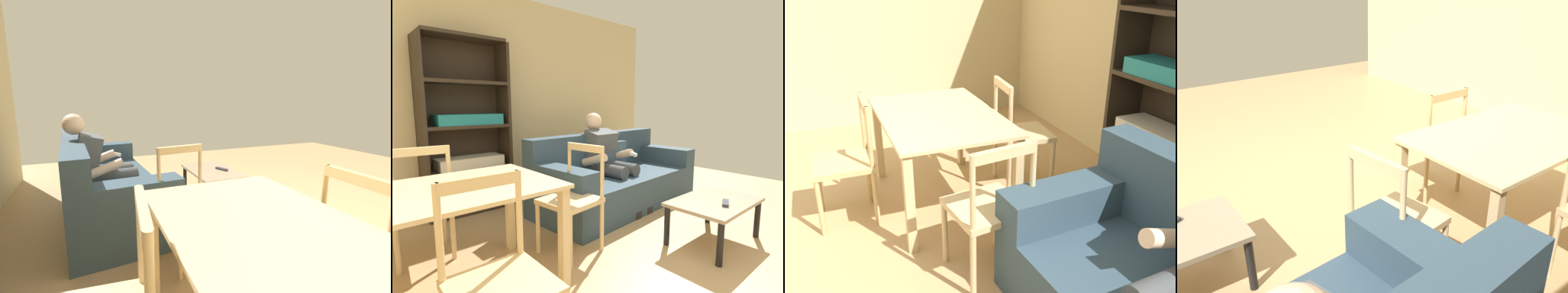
% 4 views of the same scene
% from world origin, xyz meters
% --- Properties ---
extents(wall_back, '(6.05, 0.12, 2.62)m').
position_xyz_m(wall_back, '(0.00, 3.12, 1.31)').
color(wall_back, '#D1BC8C').
rests_on(wall_back, ground_plane).
extents(couch, '(2.25, 1.07, 0.88)m').
position_xyz_m(couch, '(1.28, 1.91, 0.32)').
color(couch, '#2D4251').
rests_on(couch, ground_plane).
extents(person_lounging, '(0.61, 0.91, 1.14)m').
position_xyz_m(person_lounging, '(1.16, 1.93, 0.58)').
color(person_lounging, '#4C5156').
rests_on(person_lounging, ground_plane).
extents(coffee_table, '(0.84, 0.55, 0.39)m').
position_xyz_m(coffee_table, '(1.19, 0.59, 0.33)').
color(coffee_table, gray).
rests_on(coffee_table, ground_plane).
extents(tv_remote, '(0.18, 0.11, 0.02)m').
position_xyz_m(tv_remote, '(1.15, 0.48, 0.40)').
color(tv_remote, '#2D2D38').
rests_on(tv_remote, coffee_table).
extents(bookshelf, '(0.95, 0.36, 1.99)m').
position_xyz_m(bookshelf, '(-0.17, 2.88, 0.78)').
color(bookshelf, '#2D2319').
rests_on(bookshelf, ground_plane).
extents(dining_table, '(1.30, 0.87, 0.73)m').
position_xyz_m(dining_table, '(-0.85, 1.30, 0.62)').
color(dining_table, '#D1B27F').
rests_on(dining_table, ground_plane).
extents(dining_chair_near_wall, '(0.46, 0.46, 0.93)m').
position_xyz_m(dining_chair_near_wall, '(-0.86, 2.01, 0.47)').
color(dining_chair_near_wall, '#D1B27F').
rests_on(dining_chair_near_wall, ground_plane).
extents(dining_chair_facing_couch, '(0.47, 0.47, 0.90)m').
position_xyz_m(dining_chair_facing_couch, '(0.12, 1.31, 0.45)').
color(dining_chair_facing_couch, '#D1B27F').
rests_on(dining_chair_facing_couch, ground_plane).
extents(dining_chair_by_doorway, '(0.43, 0.43, 0.91)m').
position_xyz_m(dining_chair_by_doorway, '(-0.85, 0.60, 0.45)').
color(dining_chair_by_doorway, tan).
rests_on(dining_chair_by_doorway, ground_plane).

